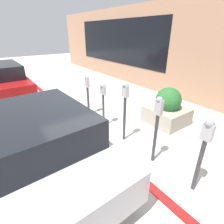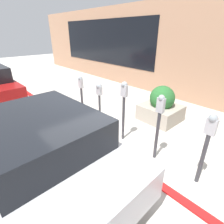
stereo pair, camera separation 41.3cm
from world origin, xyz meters
name	(u,v)px [view 2 (the right image)]	position (x,y,z in m)	size (l,w,h in m)	color
ground_plane	(108,146)	(0.00, 0.00, 0.00)	(40.00, 40.00, 0.00)	beige
curb_strip	(105,147)	(0.00, 0.08, 0.02)	(24.50, 0.16, 0.04)	red
building_facade	(200,53)	(0.00, -4.47, 1.92)	(24.50, 0.17, 3.82)	tan
parking_meter_nearest	(208,140)	(-2.02, -0.54, 0.96)	(0.17, 0.15, 1.44)	#38383D
parking_meter_second	(159,119)	(-1.04, -0.53, 0.99)	(0.16, 0.13, 1.52)	#38383D
parking_meter_middle	(124,102)	(-0.01, -0.54, 1.06)	(0.17, 0.15, 1.58)	#38383D
parking_meter_fourth	(99,96)	(0.94, -0.52, 0.96)	(0.19, 0.16, 1.34)	#38383D
parking_meter_farthest	(81,91)	(1.92, -0.54, 0.89)	(0.16, 0.14, 1.36)	#38383D
planter_box	(161,107)	(-0.04, -2.23, 0.46)	(1.16, 1.10, 1.14)	#A39989
parked_car_middle	(40,147)	(0.00, 1.60, 0.75)	(4.00, 2.09, 1.42)	#B7B7BC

